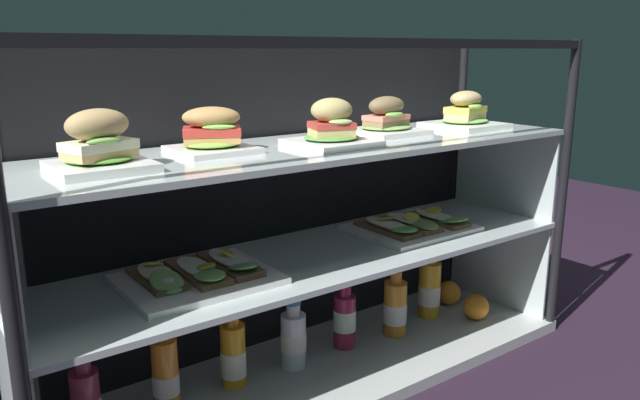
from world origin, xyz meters
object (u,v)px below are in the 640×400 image
Objects in this scene: juice_bottle_front_fourth at (293,338)px; plated_roll_sandwich_near_left_corner at (99,147)px; open_sandwich_tray_mid_left at (199,274)px; open_sandwich_tray_far_left at (412,225)px; plated_roll_sandwich_mid_right at (212,134)px; juice_bottle_back_right at (165,374)px; plated_roll_sandwich_near_right_corner at (465,114)px; plated_roll_sandwich_left_of_center at (332,129)px; juice_bottle_front_right_end at (395,308)px; juice_bottle_tucked_behind at (429,289)px; juice_bottle_back_center at (233,355)px; orange_fruit_beside_bottles at (449,293)px; orange_fruit_near_left_post at (476,307)px; plated_roll_sandwich_right_of_center at (386,120)px; juice_bottle_front_middle at (345,318)px.

plated_roll_sandwich_near_left_corner is at bearing -172.63° from juice_bottle_front_fourth.
open_sandwich_tray_far_left is at bearing 0.19° from open_sandwich_tray_mid_left.
juice_bottle_front_fourth is (0.22, -0.01, -0.58)m from plated_roll_sandwich_mid_right.
open_sandwich_tray_mid_left is 0.27m from juice_bottle_back_right.
plated_roll_sandwich_mid_right is 0.83m from plated_roll_sandwich_near_right_corner.
plated_roll_sandwich_left_of_center is 0.89× the size of juice_bottle_front_right_end.
plated_roll_sandwich_near_right_corner is 1.04× the size of juice_bottle_front_fourth.
juice_bottle_tucked_behind reaches higher than juice_bottle_front_fourth.
plated_roll_sandwich_mid_right is 0.53× the size of open_sandwich_tray_mid_left.
open_sandwich_tray_far_left is 0.81m from juice_bottle_back_right.
juice_bottle_back_center is 2.60× the size of orange_fruit_beside_bottles.
open_sandwich_tray_far_left reaches higher than juice_bottle_tucked_behind.
plated_roll_sandwich_near_left_corner is 0.90× the size of plated_roll_sandwich_near_right_corner.
juice_bottle_tucked_behind is (0.54, 0.01, 0.01)m from juice_bottle_front_fourth.
open_sandwich_tray_mid_left is (0.21, 0.02, -0.32)m from plated_roll_sandwich_near_left_corner.
juice_bottle_front_fourth is 0.65m from orange_fruit_near_left_post.
plated_roll_sandwich_right_of_center is 0.60m from juice_bottle_tucked_behind.
juice_bottle_front_middle reaches higher than juice_bottle_back_center.
plated_roll_sandwich_near_right_corner reaches higher than orange_fruit_near_left_post.
plated_roll_sandwich_near_left_corner is 0.87× the size of juice_bottle_back_center.
juice_bottle_front_right_end is at bearing -170.86° from juice_bottle_tucked_behind.
plated_roll_sandwich_near_right_corner is (0.83, -0.04, -0.00)m from plated_roll_sandwich_mid_right.
plated_roll_sandwich_left_of_center is 0.87m from orange_fruit_beside_bottles.
orange_fruit_beside_bottles is at bearing 55.35° from plated_roll_sandwich_near_right_corner.
plated_roll_sandwich_right_of_center reaches higher than juice_bottle_back_right.
juice_bottle_back_right is 2.81× the size of orange_fruit_beside_bottles.
open_sandwich_tray_mid_left reaches higher than orange_fruit_beside_bottles.
open_sandwich_tray_far_left is 0.40m from orange_fruit_near_left_post.
juice_bottle_tucked_behind is (0.83, 0.05, -0.25)m from open_sandwich_tray_mid_left.
orange_fruit_beside_bottles is (0.34, 0.03, -0.62)m from plated_roll_sandwich_right_of_center.
juice_bottle_front_right_end is (0.57, -0.03, -0.57)m from plated_roll_sandwich_mid_right.
plated_roll_sandwich_right_of_center is 0.88× the size of juice_bottle_back_center.
orange_fruit_near_left_post is (0.58, -0.02, -0.62)m from plated_roll_sandwich_left_of_center.
juice_bottle_back_center reaches higher than juice_bottle_front_fourth.
orange_fruit_near_left_post is (0.83, -0.11, -0.04)m from juice_bottle_back_center.
juice_bottle_tucked_behind is at bearing 10.62° from plated_roll_sandwich_left_of_center.
plated_roll_sandwich_right_of_center is 2.29× the size of orange_fruit_near_left_post.
juice_bottle_back_right reaches higher than orange_fruit_beside_bottles.
plated_roll_sandwich_near_right_corner is 0.96× the size of juice_bottle_front_right_end.
plated_roll_sandwich_near_left_corner is 0.55× the size of open_sandwich_tray_far_left.
orange_fruit_beside_bottles is at bearing 4.78° from plated_roll_sandwich_near_left_corner.
juice_bottle_tucked_behind is 0.14m from orange_fruit_beside_bottles.
open_sandwich_tray_far_left is at bearing 166.34° from orange_fruit_near_left_post.
open_sandwich_tray_mid_left is 1.72× the size of juice_bottle_front_fourth.
juice_bottle_front_right_end is (0.54, -0.03, 0.00)m from juice_bottle_back_center.
juice_bottle_tucked_behind is 0.16m from orange_fruit_near_left_post.
plated_roll_sandwich_right_of_center reaches higher than orange_fruit_beside_bottles.
plated_roll_sandwich_right_of_center is at bearing 149.98° from open_sandwich_tray_far_left.
open_sandwich_tray_mid_left is (-0.36, 0.04, -0.31)m from plated_roll_sandwich_left_of_center.
juice_bottle_front_middle is (-0.14, 0.01, -0.57)m from plated_roll_sandwich_right_of_center.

